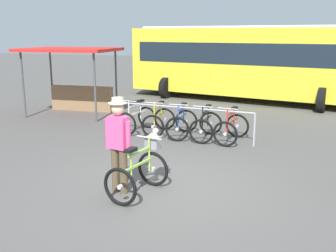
# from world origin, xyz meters

# --- Properties ---
(ground_plane) EXTENTS (80.00, 80.00, 0.00)m
(ground_plane) POSITION_xyz_m (0.00, 0.00, 0.00)
(ground_plane) COLOR #514F4C
(bike_rack_rail) EXTENTS (3.89, 0.41, 0.88)m
(bike_rack_rail) POSITION_xyz_m (-0.66, 3.37, 0.68)
(bike_rack_rail) COLOR #99999E
(bike_rack_rail) RESTS_ON ground
(racked_bike_white) EXTENTS (0.88, 1.23, 0.98)m
(racked_bike_white) POSITION_xyz_m (-2.14, 3.69, 0.37)
(racked_bike_white) COLOR black
(racked_bike_white) RESTS_ON ground
(racked_bike_yellow) EXTENTS (0.67, 1.11, 0.97)m
(racked_bike_yellow) POSITION_xyz_m (-1.45, 3.62, 0.37)
(racked_bike_yellow) COLOR black
(racked_bike_yellow) RESTS_ON ground
(racked_bike_blue) EXTENTS (0.71, 1.14, 0.98)m
(racked_bike_blue) POSITION_xyz_m (-0.75, 3.56, 0.37)
(racked_bike_blue) COLOR black
(racked_bike_blue) RESTS_ON ground
(racked_bike_black) EXTENTS (0.68, 1.11, 0.97)m
(racked_bike_black) POSITION_xyz_m (-0.05, 3.49, 0.37)
(racked_bike_black) COLOR black
(racked_bike_black) RESTS_ON ground
(racked_bike_red) EXTENTS (0.81, 1.18, 0.97)m
(racked_bike_red) POSITION_xyz_m (0.65, 3.43, 0.37)
(racked_bike_red) COLOR black
(racked_bike_red) RESTS_ON ground
(featured_bicycle) EXTENTS (0.86, 1.25, 1.09)m
(featured_bicycle) POSITION_xyz_m (-0.30, -0.46, 0.49)
(featured_bicycle) COLOR black
(featured_bicycle) RESTS_ON ground
(person_with_featured_bike) EXTENTS (0.52, 0.32, 1.72)m
(person_with_featured_bike) POSITION_xyz_m (-0.68, -0.56, 0.95)
(person_with_featured_bike) COLOR brown
(person_with_featured_bike) RESTS_ON ground
(bus_distant) EXTENTS (10.29, 4.64, 3.08)m
(bus_distant) POSITION_xyz_m (0.09, 10.33, 1.74)
(bus_distant) COLOR yellow
(bus_distant) RESTS_ON ground
(market_stall) EXTENTS (3.26, 2.52, 2.30)m
(market_stall) POSITION_xyz_m (-5.30, 5.60, 1.39)
(market_stall) COLOR #4C4C51
(market_stall) RESTS_ON ground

